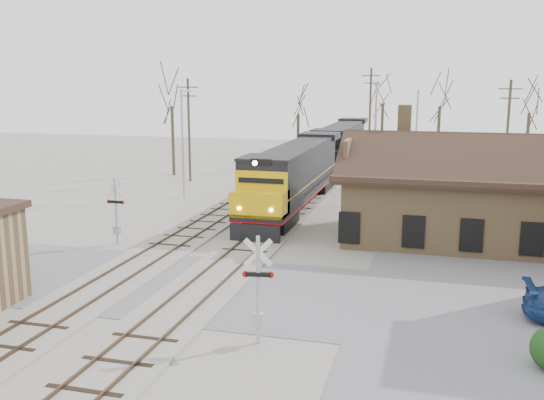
{
  "coord_description": "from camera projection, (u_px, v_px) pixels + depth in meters",
  "views": [
    {
      "loc": [
        9.91,
        -24.8,
        9.33
      ],
      "look_at": [
        0.76,
        9.0,
        2.44
      ],
      "focal_mm": 40.0,
      "sensor_mm": 36.0,
      "label": 1
    }
  ],
  "objects": [
    {
      "name": "ground",
      "position": [
        205.0,
        288.0,
        27.83
      ],
      "size": [
        140.0,
        140.0,
        0.0
      ],
      "primitive_type": "plane",
      "color": "#9A958B",
      "rests_on": "ground"
    },
    {
      "name": "road",
      "position": [
        205.0,
        287.0,
        27.82
      ],
      "size": [
        60.0,
        9.0,
        0.03
      ],
      "primitive_type": "cube",
      "color": "#5D5D62",
      "rests_on": "ground"
    },
    {
      "name": "track_main",
      "position": [
        284.0,
        217.0,
        42.02
      ],
      "size": [
        3.4,
        90.0,
        0.24
      ],
      "color": "#9A958B",
      "rests_on": "ground"
    },
    {
      "name": "track_siding",
      "position": [
        223.0,
        213.0,
        43.17
      ],
      "size": [
        3.4,
        90.0,
        0.24
      ],
      "color": "#9A958B",
      "rests_on": "ground"
    },
    {
      "name": "depot",
      "position": [
        469.0,
        201.0,
        35.66
      ],
      "size": [
        15.2,
        9.31,
        7.9
      ],
      "color": "#94754C",
      "rests_on": "ground"
    },
    {
      "name": "locomotive_lead",
      "position": [
        294.0,
        175.0,
        44.52
      ],
      "size": [
        3.24,
        21.7,
        4.82
      ],
      "color": "black",
      "rests_on": "ground"
    },
    {
      "name": "locomotive_trailing",
      "position": [
        340.0,
        145.0,
        65.34
      ],
      "size": [
        3.24,
        21.7,
        4.56
      ],
      "color": "black",
      "rests_on": "ground"
    },
    {
      "name": "crossbuck_near",
      "position": [
        258.0,
        294.0,
        21.56
      ],
      "size": [
        1.14,
        0.3,
        4.01
      ],
      "rotation": [
        0.0,
        0.0,
        0.17
      ],
      "color": "#A5A8AD",
      "rests_on": "ground"
    },
    {
      "name": "crossbuck_far",
      "position": [
        116.0,
        214.0,
        34.77
      ],
      "size": [
        1.11,
        0.29,
        3.9
      ],
      "rotation": [
        0.0,
        0.0,
        3.1
      ],
      "color": "#A5A8AD",
      "rests_on": "ground"
    },
    {
      "name": "streetlight_a",
      "position": [
        183.0,
        137.0,
        48.73
      ],
      "size": [
        0.25,
        2.04,
        8.68
      ],
      "color": "#A5A8AD",
      "rests_on": "ground"
    },
    {
      "name": "streetlight_b",
      "position": [
        375.0,
        136.0,
        46.09
      ],
      "size": [
        0.25,
        2.04,
        9.29
      ],
      "color": "#A5A8AD",
      "rests_on": "ground"
    },
    {
      "name": "streetlight_c",
      "position": [
        416.0,
        131.0,
        55.86
      ],
      "size": [
        0.25,
        2.04,
        8.57
      ],
      "color": "#A5A8AD",
      "rests_on": "ground"
    },
    {
      "name": "utility_pole_a",
      "position": [
        189.0,
        128.0,
        56.42
      ],
      "size": [
        2.0,
        0.24,
        9.57
      ],
      "color": "#382D23",
      "rests_on": "ground"
    },
    {
      "name": "utility_pole_b",
      "position": [
        370.0,
        115.0,
        66.86
      ],
      "size": [
        2.0,
        0.24,
        10.71
      ],
      "color": "#382D23",
      "rests_on": "ground"
    },
    {
      "name": "utility_pole_c",
      "position": [
        507.0,
        132.0,
        53.26
      ],
      "size": [
        2.0,
        0.24,
        9.46
      ],
      "color": "#382D23",
      "rests_on": "ground"
    },
    {
      "name": "tree_a",
      "position": [
        172.0,
        95.0,
        59.55
      ],
      "size": [
        4.58,
        4.58,
        11.22
      ],
      "color": "#382D23",
      "rests_on": "ground"
    },
    {
      "name": "tree_b",
      "position": [
        298.0,
        105.0,
        65.08
      ],
      "size": [
        3.9,
        3.9,
        9.55
      ],
      "color": "#382D23",
      "rests_on": "ground"
    },
    {
      "name": "tree_c",
      "position": [
        383.0,
        93.0,
        69.37
      ],
      "size": [
        4.55,
        4.55,
        11.14
      ],
      "color": "#382D23",
      "rests_on": "ground"
    },
    {
      "name": "tree_d",
      "position": [
        440.0,
        95.0,
        62.36
      ],
      "size": [
        4.51,
        4.51,
        11.04
      ],
      "color": "#382D23",
      "rests_on": "ground"
    },
    {
      "name": "tree_e",
      "position": [
        530.0,
        102.0,
        58.47
      ],
      "size": [
        4.2,
        4.2,
        10.3
      ],
      "color": "#382D23",
      "rests_on": "ground"
    }
  ]
}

